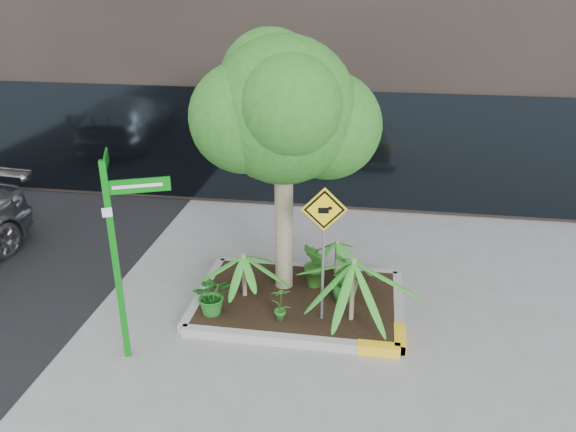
# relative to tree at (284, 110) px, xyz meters

# --- Properties ---
(ground) EXTENTS (80.00, 80.00, 0.00)m
(ground) POSITION_rel_tree_xyz_m (0.10, -0.65, -3.11)
(ground) COLOR gray
(ground) RESTS_ON ground
(planter) EXTENTS (3.35, 2.36, 0.15)m
(planter) POSITION_rel_tree_xyz_m (0.33, -0.38, -3.01)
(planter) COLOR #9E9E99
(planter) RESTS_ON ground
(tree) EXTENTS (2.84, 2.52, 4.26)m
(tree) POSITION_rel_tree_xyz_m (0.00, 0.00, 0.00)
(tree) COLOR tan
(tree) RESTS_ON ground
(palm_front) EXTENTS (1.16, 1.16, 1.29)m
(palm_front) POSITION_rel_tree_xyz_m (1.17, -0.86, -1.99)
(palm_front) COLOR tan
(palm_front) RESTS_ON ground
(palm_left) EXTENTS (0.85, 0.85, 0.95)m
(palm_left) POSITION_rel_tree_xyz_m (-0.58, -0.44, -2.25)
(palm_left) COLOR tan
(palm_left) RESTS_ON ground
(palm_back) EXTENTS (0.77, 0.77, 0.86)m
(palm_back) POSITION_rel_tree_xyz_m (0.84, 0.44, -2.32)
(palm_back) COLOR tan
(palm_back) RESTS_ON ground
(shrub_a) EXTENTS (0.74, 0.74, 0.65)m
(shrub_a) POSITION_rel_tree_xyz_m (-0.94, -1.03, -2.63)
(shrub_a) COLOR #1C631C
(shrub_a) RESTS_ON planter
(shrub_b) EXTENTS (0.56, 0.56, 0.78)m
(shrub_b) POSITION_rel_tree_xyz_m (1.04, -0.33, -2.57)
(shrub_b) COLOR #236F21
(shrub_b) RESTS_ON planter
(shrub_c) EXTENTS (0.38, 0.38, 0.58)m
(shrub_c) POSITION_rel_tree_xyz_m (0.12, -1.04, -2.67)
(shrub_c) COLOR #28651F
(shrub_c) RESTS_ON planter
(shrub_d) EXTENTS (0.59, 0.59, 0.82)m
(shrub_d) POSITION_rel_tree_xyz_m (0.52, 0.01, -2.55)
(shrub_d) COLOR #245819
(shrub_d) RESTS_ON planter
(street_sign_post) EXTENTS (1.05, 0.81, 2.88)m
(street_sign_post) POSITION_rel_tree_xyz_m (-1.87, -1.97, -1.33)
(street_sign_post) COLOR #0B7A12
(street_sign_post) RESTS_ON ground
(cattle_sign) EXTENTS (0.65, 0.12, 2.12)m
(cattle_sign) POSITION_rel_tree_xyz_m (0.73, -0.91, -1.53)
(cattle_sign) COLOR slate
(cattle_sign) RESTS_ON ground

